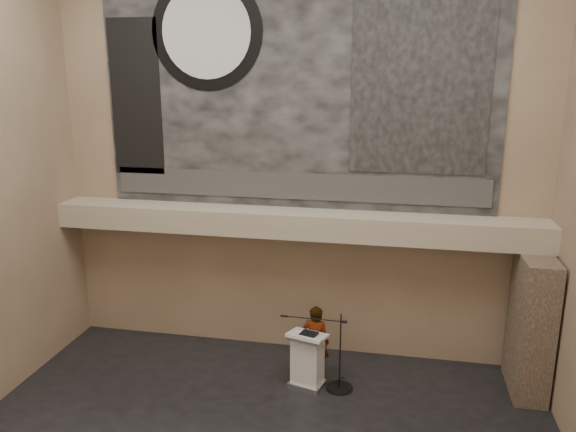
# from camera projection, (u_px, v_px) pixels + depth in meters

# --- Properties ---
(wall_back) EXTENTS (10.00, 0.02, 8.50)m
(wall_back) POSITION_uv_depth(u_px,v_px,m) (296.00, 157.00, 11.45)
(wall_back) COLOR #7D684F
(wall_back) RESTS_ON floor
(wall_front) EXTENTS (10.00, 0.02, 8.50)m
(wall_front) POSITION_uv_depth(u_px,v_px,m) (83.00, 327.00, 3.86)
(wall_front) COLOR #7D684F
(wall_front) RESTS_ON floor
(soffit) EXTENTS (10.00, 0.80, 0.50)m
(soffit) POSITION_uv_depth(u_px,v_px,m) (292.00, 223.00, 11.40)
(soffit) COLOR tan
(soffit) RESTS_ON wall_back
(sprinkler_left) EXTENTS (0.04, 0.04, 0.06)m
(sprinkler_left) POSITION_uv_depth(u_px,v_px,m) (216.00, 233.00, 11.73)
(sprinkler_left) COLOR #B2893D
(sprinkler_left) RESTS_ON soffit
(sprinkler_right) EXTENTS (0.04, 0.04, 0.06)m
(sprinkler_right) POSITION_uv_depth(u_px,v_px,m) (386.00, 242.00, 11.06)
(sprinkler_right) COLOR #B2893D
(sprinkler_right) RESTS_ON soffit
(banner) EXTENTS (8.00, 0.05, 5.00)m
(banner) POSITION_uv_depth(u_px,v_px,m) (296.00, 84.00, 11.06)
(banner) COLOR black
(banner) RESTS_ON wall_back
(banner_text_strip) EXTENTS (7.76, 0.02, 0.55)m
(banner_text_strip) POSITION_uv_depth(u_px,v_px,m) (295.00, 186.00, 11.54)
(banner_text_strip) COLOR #2F2F2F
(banner_text_strip) RESTS_ON banner
(banner_clock_rim) EXTENTS (2.30, 0.02, 2.30)m
(banner_clock_rim) POSITION_uv_depth(u_px,v_px,m) (206.00, 32.00, 11.11)
(banner_clock_rim) COLOR black
(banner_clock_rim) RESTS_ON banner
(banner_clock_face) EXTENTS (1.84, 0.02, 1.84)m
(banner_clock_face) POSITION_uv_depth(u_px,v_px,m) (206.00, 32.00, 11.09)
(banner_clock_face) COLOR silver
(banner_clock_face) RESTS_ON banner
(banner_building_print) EXTENTS (2.60, 0.02, 3.60)m
(banner_building_print) POSITION_uv_depth(u_px,v_px,m) (421.00, 79.00, 10.54)
(banner_building_print) COLOR black
(banner_building_print) RESTS_ON banner
(banner_brick_print) EXTENTS (1.10, 0.02, 3.20)m
(banner_brick_print) POSITION_uv_depth(u_px,v_px,m) (136.00, 98.00, 11.74)
(banner_brick_print) COLOR black
(banner_brick_print) RESTS_ON banner
(stone_pier) EXTENTS (0.60, 1.40, 2.70)m
(stone_pier) POSITION_uv_depth(u_px,v_px,m) (531.00, 324.00, 10.49)
(stone_pier) COLOR #45362A
(stone_pier) RESTS_ON floor
(lectern) EXTENTS (0.82, 0.68, 1.13)m
(lectern) POSITION_uv_depth(u_px,v_px,m) (307.00, 359.00, 10.82)
(lectern) COLOR silver
(lectern) RESTS_ON floor
(binder) EXTENTS (0.36, 0.32, 0.04)m
(binder) POSITION_uv_depth(u_px,v_px,m) (309.00, 334.00, 10.63)
(binder) COLOR black
(binder) RESTS_ON lectern
(papers) EXTENTS (0.33, 0.37, 0.00)m
(papers) POSITION_uv_depth(u_px,v_px,m) (304.00, 334.00, 10.67)
(papers) COLOR white
(papers) RESTS_ON lectern
(speaker_person) EXTENTS (0.59, 0.41, 1.52)m
(speaker_person) POSITION_uv_depth(u_px,v_px,m) (315.00, 342.00, 11.07)
(speaker_person) COLOR silver
(speaker_person) RESTS_ON floor
(mic_stand) EXTENTS (1.41, 0.52, 1.56)m
(mic_stand) POSITION_uv_depth(u_px,v_px,m) (337.00, 378.00, 10.80)
(mic_stand) COLOR black
(mic_stand) RESTS_ON floor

